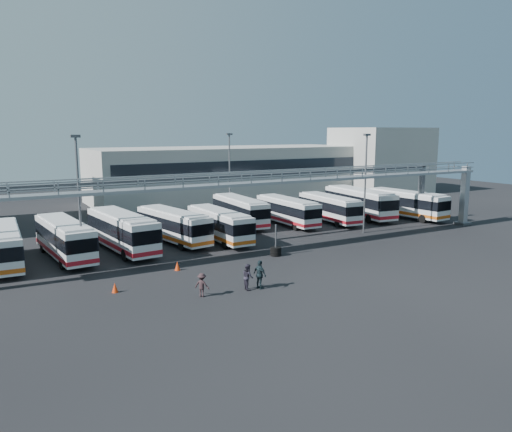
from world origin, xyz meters
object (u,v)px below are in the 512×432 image
light_pole_back (230,171)px  bus_2 (122,230)px  bus_5 (240,210)px  pedestrian_b (248,277)px  bus_8 (359,202)px  cone_right (177,266)px  bus_9 (405,203)px  light_pole_left (79,194)px  pedestrian_d (260,275)px  bus_1 (64,238)px  bus_6 (287,210)px  bus_0 (4,245)px  bus_7 (330,207)px  bus_3 (173,225)px  bus_4 (219,224)px  pedestrian_c (202,285)px  tire_stack (276,250)px  cone_left (115,288)px  light_pole_mid (365,178)px

light_pole_back → bus_2: size_ratio=0.90×
bus_5 → pedestrian_b: size_ratio=6.00×
bus_8 → pedestrian_b: bearing=-138.8°
cone_right → pedestrian_b: bearing=-70.1°
bus_5 → bus_9: bearing=-12.5°
light_pole_left → pedestrian_d: size_ratio=5.20×
light_pole_left → bus_2: size_ratio=0.90×
bus_1 → bus_9: bus_9 is taller
bus_6 → bus_2: bearing=-170.3°
bus_5 → pedestrian_d: (-9.54, -20.82, -0.76)m
light_pole_left → bus_0: bearing=149.0°
bus_7 → pedestrian_b: 26.70m
light_pole_left → bus_8: size_ratio=0.87×
bus_3 → bus_4: size_ratio=1.05×
bus_7 → pedestrian_c: (-23.63, -17.09, -0.93)m
light_pole_back → bus_3: light_pole_back is taller
bus_5 → bus_7: 10.59m
bus_7 → cone_right: 25.15m
light_pole_back → bus_7: 12.71m
bus_0 → tire_stack: size_ratio=3.82×
light_pole_left → bus_3: size_ratio=0.98×
bus_7 → cone_right: size_ratio=14.86×
light_pole_back → tire_stack: size_ratio=3.77×
bus_7 → tire_stack: bus_7 is taller
bus_1 → bus_5: (19.52, 5.82, -0.03)m
bus_4 → tire_stack: bus_4 is taller
light_pole_left → bus_0: light_pole_left is taller
bus_5 → cone_right: bearing=-129.1°
bus_8 → pedestrian_c: bearing=-142.2°
pedestrian_d → pedestrian_b: bearing=56.7°
bus_2 → pedestrian_c: 14.91m
bus_4 → pedestrian_b: bus_4 is taller
bus_2 → cone_right: bus_2 is taller
bus_0 → bus_8: (39.09, 3.14, 0.22)m
light_pole_left → pedestrian_d: 15.67m
bus_3 → bus_5: 10.62m
bus_5 → light_pole_left: bearing=-150.7°
bus_8 → pedestrian_d: (-24.58, -18.08, -0.96)m
bus_2 → cone_left: (-3.53, -11.22, -1.54)m
bus_5 → bus_9: 20.61m
bus_1 → bus_2: size_ratio=0.95×
bus_9 → cone_right: bearing=-170.6°
bus_0 → pedestrian_c: 17.90m
cone_left → tire_stack: tire_stack is taller
bus_0 → pedestrian_d: bearing=-44.0°
bus_4 → bus_7: bus_7 is taller
pedestrian_d → tire_stack: tire_stack is taller
light_pole_back → pedestrian_d: size_ratio=5.20×
bus_9 → pedestrian_d: 33.03m
light_pole_mid → cone_right: (-21.98, -3.76, -5.38)m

